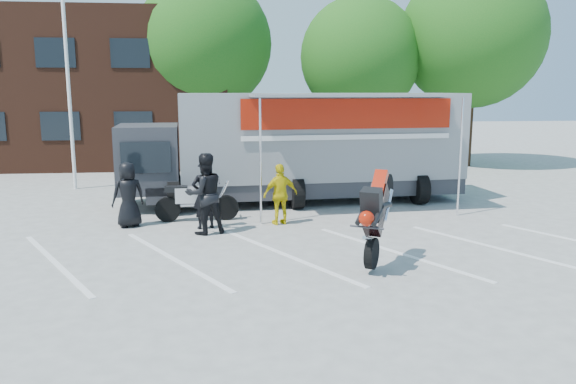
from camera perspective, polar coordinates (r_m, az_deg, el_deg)
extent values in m
plane|color=#ABABA5|center=(11.15, -0.61, -7.98)|extent=(100.00, 100.00, 0.00)
cube|color=white|center=(12.10, -1.06, -6.47)|extent=(18.09, 13.33, 0.01)
cube|color=#482417|center=(29.92, -23.92, 9.47)|extent=(18.00, 8.00, 7.00)
cylinder|color=white|center=(21.27, -21.47, 10.98)|extent=(0.12, 0.12, 8.00)
cylinder|color=#382314|center=(26.62, -8.26, 6.19)|extent=(0.50, 0.50, 3.24)
sphere|color=#175916|center=(26.64, -8.48, 14.71)|extent=(6.12, 6.12, 6.12)
cylinder|color=#382314|center=(26.32, 7.17, 5.77)|extent=(0.50, 0.50, 2.88)
sphere|color=#175916|center=(26.27, 7.34, 13.45)|extent=(5.44, 5.44, 5.44)
cylinder|color=#382314|center=(27.41, 17.71, 6.11)|extent=(0.50, 0.50, 3.42)
sphere|color=#175916|center=(27.45, 18.21, 14.84)|extent=(6.46, 6.46, 6.46)
imported|color=black|center=(15.01, -15.93, -0.26)|extent=(0.97, 0.83, 1.69)
imported|color=black|center=(14.42, -8.50, -0.28)|extent=(0.74, 0.61, 1.75)
imported|color=black|center=(13.86, -8.45, -0.18)|extent=(1.18, 1.06, 2.00)
imported|color=#DCC50B|center=(14.70, -0.77, -0.24)|extent=(1.02, 0.66, 1.61)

